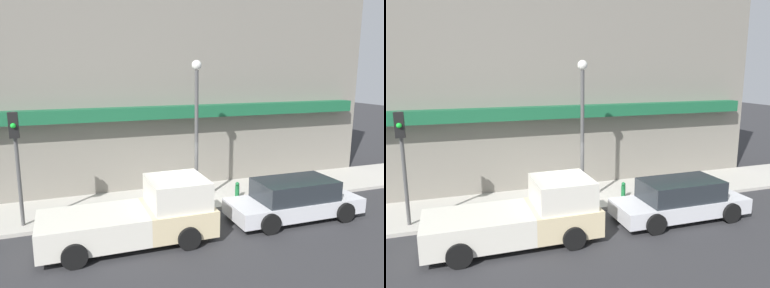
{
  "view_description": "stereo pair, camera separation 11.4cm",
  "coord_description": "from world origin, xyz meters",
  "views": [
    {
      "loc": [
        -4.19,
        -12.08,
        5.15
      ],
      "look_at": [
        0.52,
        1.22,
        2.33
      ],
      "focal_mm": 35.0,
      "sensor_mm": 36.0,
      "label": 1
    },
    {
      "loc": [
        -4.08,
        -12.12,
        5.15
      ],
      "look_at": [
        0.52,
        1.22,
        2.33
      ],
      "focal_mm": 35.0,
      "sensor_mm": 36.0,
      "label": 2
    }
  ],
  "objects": [
    {
      "name": "sidewalk",
      "position": [
        0.0,
        1.52,
        0.06
      ],
      "size": [
        36.0,
        3.04,
        0.13
      ],
      "color": "#B7B2A8",
      "rests_on": "ground"
    },
    {
      "name": "street_lamp",
      "position": [
        0.49,
        0.66,
        3.49
      ],
      "size": [
        0.36,
        0.36,
        5.35
      ],
      "color": "#4C4C4C",
      "rests_on": "sidewalk"
    },
    {
      "name": "pickup_truck",
      "position": [
        -2.13,
        -1.56,
        0.82
      ],
      "size": [
        5.13,
        2.2,
        1.88
      ],
      "rotation": [
        0.0,
        0.0,
        -0.0
      ],
      "color": "beige",
      "rests_on": "ground"
    },
    {
      "name": "parked_car",
      "position": [
        3.32,
        -1.56,
        0.69
      ],
      "size": [
        4.71,
        1.98,
        1.4
      ],
      "rotation": [
        0.0,
        0.0,
        -0.02
      ],
      "color": "silver",
      "rests_on": "ground"
    },
    {
      "name": "ground_plane",
      "position": [
        0.0,
        0.0,
        0.0
      ],
      "size": [
        80.0,
        80.0,
        0.0
      ],
      "primitive_type": "plane",
      "color": "#2D2D30"
    },
    {
      "name": "fire_hydrant",
      "position": [
        2.22,
        0.66,
        0.45
      ],
      "size": [
        0.17,
        0.17,
        0.66
      ],
      "color": "#196633",
      "rests_on": "sidewalk"
    },
    {
      "name": "building",
      "position": [
        -0.01,
        4.53,
        5.84
      ],
      "size": [
        19.8,
        3.8,
        11.71
      ],
      "color": "gray",
      "rests_on": "ground"
    },
    {
      "name": "traffic_light",
      "position": [
        -5.57,
        0.53,
        2.7
      ],
      "size": [
        0.28,
        0.42,
        3.74
      ],
      "color": "#4C4C4C",
      "rests_on": "sidewalk"
    }
  ]
}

